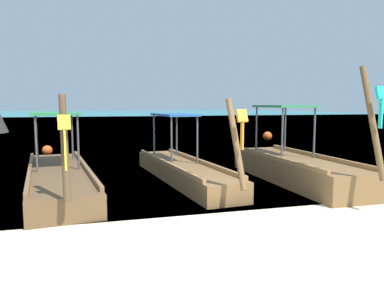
% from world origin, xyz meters
% --- Properties ---
extents(ground, '(120.00, 120.00, 0.00)m').
position_xyz_m(ground, '(0.00, 0.00, 0.00)').
color(ground, beige).
extents(sea_water, '(120.00, 120.00, 0.00)m').
position_xyz_m(sea_water, '(0.00, 61.13, 0.00)').
color(sea_water, teal).
rests_on(sea_water, ground).
extents(longtail_boat_yellow_ribbon, '(2.04, 6.39, 2.24)m').
position_xyz_m(longtail_boat_yellow_ribbon, '(-3.13, 4.14, 0.31)').
color(longtail_boat_yellow_ribbon, brown).
rests_on(longtail_boat_yellow_ribbon, ground).
extents(longtail_boat_orange_ribbon, '(1.62, 6.27, 2.19)m').
position_xyz_m(longtail_boat_orange_ribbon, '(0.05, 4.25, 0.31)').
color(longtail_boat_orange_ribbon, brown).
rests_on(longtail_boat_orange_ribbon, ground).
extents(longtail_boat_turquoise_ribbon, '(1.40, 5.64, 2.83)m').
position_xyz_m(longtail_boat_turquoise_ribbon, '(2.91, 3.32, 0.38)').
color(longtail_boat_turquoise_ribbon, brown).
rests_on(longtail_boat_turquoise_ribbon, ground).
extents(mooring_buoy_near, '(0.51, 0.51, 0.51)m').
position_xyz_m(mooring_buoy_near, '(7.47, 13.86, 0.26)').
color(mooring_buoy_near, '#EA5119').
rests_on(mooring_buoy_near, sea_water).
extents(mooring_buoy_far, '(0.41, 0.41, 0.41)m').
position_xyz_m(mooring_buoy_far, '(-4.03, 10.54, 0.21)').
color(mooring_buoy_far, '#EA5119').
rests_on(mooring_buoy_far, sea_water).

